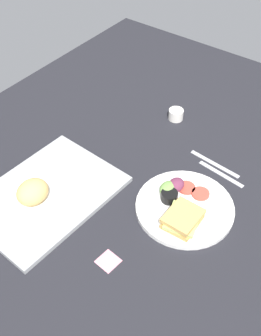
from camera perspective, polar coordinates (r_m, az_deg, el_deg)
The scene contains 8 objects.
ground_plane at distance 134.79cm, azimuth 0.52°, elevation -2.68°, with size 190.00×150.00×3.00cm, color black.
serving_tray at distance 132.24cm, azimuth -11.56°, elevation -3.62°, with size 45.00×33.00×1.60cm, color #9EA0A3.
bread_plate_near at distance 127.65cm, azimuth -13.21°, elevation -3.73°, with size 19.24×19.24×8.34cm.
plate_with_salad at distance 126.35cm, azimuth 7.23°, elevation -5.28°, with size 30.05×30.05×5.40cm.
espresso_cup at distance 158.77cm, azimuth 6.30°, elevation 7.37°, with size 5.60×5.60×4.00cm, color silver.
fork at distance 139.83cm, azimuth 12.42°, elevation -0.79°, with size 17.00×1.40×0.50cm, color #B7B7BC.
knife at distance 142.85cm, azimuth 11.56°, elevation 0.58°, with size 19.00×1.40×0.50cm, color #B7B7BC.
sticky_note at distance 116.05cm, azimuth -3.10°, elevation -12.73°, with size 5.60×5.60×0.12cm, color pink.
Camera 1 is at (-73.86, -53.29, 97.87)cm, focal length 44.07 mm.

